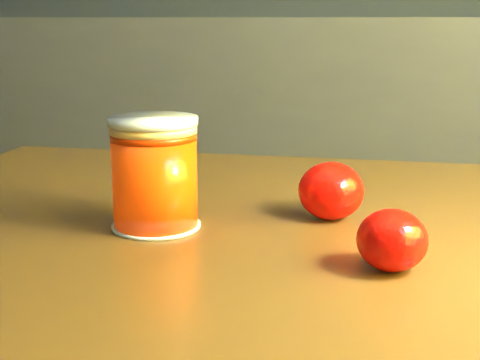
% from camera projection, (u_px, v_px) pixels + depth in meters
% --- Properties ---
extents(kitchen_counter, '(3.15, 0.60, 0.90)m').
position_uv_depth(kitchen_counter, '(184.00, 158.00, 2.19)').
color(kitchen_counter, '#535358').
rests_on(kitchen_counter, ground).
extents(table, '(1.05, 0.83, 0.70)m').
position_uv_depth(table, '(288.00, 308.00, 0.68)').
color(table, brown).
rests_on(table, ground).
extents(juice_glass, '(0.08, 0.08, 0.11)m').
position_uv_depth(juice_glass, '(155.00, 174.00, 0.64)').
color(juice_glass, '#FF3A05').
rests_on(juice_glass, table).
extents(orange_front, '(0.08, 0.08, 0.06)m').
position_uv_depth(orange_front, '(331.00, 191.00, 0.67)').
color(orange_front, red).
rests_on(orange_front, table).
extents(orange_back, '(0.07, 0.07, 0.05)m').
position_uv_depth(orange_back, '(392.00, 240.00, 0.53)').
color(orange_back, red).
rests_on(orange_back, table).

